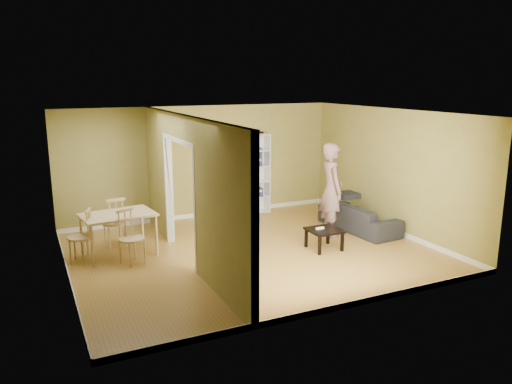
{
  "coord_description": "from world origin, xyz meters",
  "views": [
    {
      "loc": [
        -3.72,
        -8.12,
        3.19
      ],
      "look_at": [
        0.2,
        0.2,
        1.1
      ],
      "focal_mm": 35.0,
      "sensor_mm": 36.0,
      "label": 1
    }
  ],
  "objects_px": {
    "chair_near": "(132,237)",
    "chair_far": "(114,221)",
    "bookshelf": "(252,174)",
    "coffee_table": "(324,232)",
    "chair_left": "(80,236)",
    "sofa": "(359,213)",
    "dining_table": "(118,218)",
    "person": "(332,182)"
  },
  "relations": [
    {
      "from": "chair_left",
      "to": "chair_far",
      "type": "bearing_deg",
      "value": 151.86
    },
    {
      "from": "dining_table",
      "to": "chair_far",
      "type": "relative_size",
      "value": 1.28
    },
    {
      "from": "person",
      "to": "chair_near",
      "type": "distance_m",
      "value": 4.13
    },
    {
      "from": "sofa",
      "to": "bookshelf",
      "type": "bearing_deg",
      "value": 29.25
    },
    {
      "from": "coffee_table",
      "to": "dining_table",
      "type": "distance_m",
      "value": 3.86
    },
    {
      "from": "person",
      "to": "chair_near",
      "type": "bearing_deg",
      "value": 100.58
    },
    {
      "from": "bookshelf",
      "to": "chair_far",
      "type": "relative_size",
      "value": 1.94
    },
    {
      "from": "sofa",
      "to": "bookshelf",
      "type": "relative_size",
      "value": 1.02
    },
    {
      "from": "person",
      "to": "dining_table",
      "type": "xyz_separation_m",
      "value": [
        -4.2,
        0.63,
        -0.42
      ]
    },
    {
      "from": "dining_table",
      "to": "chair_far",
      "type": "height_order",
      "value": "chair_far"
    },
    {
      "from": "person",
      "to": "chair_far",
      "type": "height_order",
      "value": "person"
    },
    {
      "from": "bookshelf",
      "to": "chair_near",
      "type": "xyz_separation_m",
      "value": [
        -3.36,
        -2.27,
        -0.47
      ]
    },
    {
      "from": "coffee_table",
      "to": "chair_far",
      "type": "height_order",
      "value": "chair_far"
    },
    {
      "from": "sofa",
      "to": "dining_table",
      "type": "distance_m",
      "value": 5.01
    },
    {
      "from": "chair_far",
      "to": "dining_table",
      "type": "bearing_deg",
      "value": 80.82
    },
    {
      "from": "chair_far",
      "to": "chair_left",
      "type": "bearing_deg",
      "value": 35.38
    },
    {
      "from": "bookshelf",
      "to": "chair_left",
      "type": "bearing_deg",
      "value": -156.8
    },
    {
      "from": "sofa",
      "to": "coffee_table",
      "type": "xyz_separation_m",
      "value": [
        -1.37,
        -0.75,
        -0.04
      ]
    },
    {
      "from": "chair_far",
      "to": "bookshelf",
      "type": "bearing_deg",
      "value": -168.77
    },
    {
      "from": "person",
      "to": "chair_far",
      "type": "relative_size",
      "value": 2.3
    },
    {
      "from": "chair_left",
      "to": "chair_near",
      "type": "bearing_deg",
      "value": 77.98
    },
    {
      "from": "sofa",
      "to": "coffee_table",
      "type": "bearing_deg",
      "value": 115.2
    },
    {
      "from": "coffee_table",
      "to": "chair_near",
      "type": "bearing_deg",
      "value": 167.36
    },
    {
      "from": "sofa",
      "to": "person",
      "type": "relative_size",
      "value": 0.86
    },
    {
      "from": "dining_table",
      "to": "chair_near",
      "type": "relative_size",
      "value": 1.3
    },
    {
      "from": "coffee_table",
      "to": "chair_left",
      "type": "bearing_deg",
      "value": 163.47
    },
    {
      "from": "chair_near",
      "to": "person",
      "type": "bearing_deg",
      "value": -23.06
    },
    {
      "from": "bookshelf",
      "to": "coffee_table",
      "type": "distance_m",
      "value": 3.12
    },
    {
      "from": "bookshelf",
      "to": "chair_near",
      "type": "bearing_deg",
      "value": -145.9
    },
    {
      "from": "sofa",
      "to": "chair_near",
      "type": "height_order",
      "value": "chair_near"
    },
    {
      "from": "person",
      "to": "coffee_table",
      "type": "xyz_separation_m",
      "value": [
        -0.6,
        -0.7,
        -0.8
      ]
    },
    {
      "from": "person",
      "to": "chair_left",
      "type": "relative_size",
      "value": 2.36
    },
    {
      "from": "dining_table",
      "to": "chair_near",
      "type": "distance_m",
      "value": 0.61
    },
    {
      "from": "sofa",
      "to": "chair_near",
      "type": "bearing_deg",
      "value": 86.06
    },
    {
      "from": "bookshelf",
      "to": "dining_table",
      "type": "relative_size",
      "value": 1.51
    },
    {
      "from": "bookshelf",
      "to": "dining_table",
      "type": "xyz_separation_m",
      "value": [
        -3.48,
        -1.73,
        -0.25
      ]
    },
    {
      "from": "person",
      "to": "coffee_table",
      "type": "relative_size",
      "value": 3.83
    },
    {
      "from": "chair_near",
      "to": "chair_far",
      "type": "distance_m",
      "value": 1.13
    },
    {
      "from": "sofa",
      "to": "chair_far",
      "type": "height_order",
      "value": "chair_far"
    },
    {
      "from": "bookshelf",
      "to": "chair_far",
      "type": "bearing_deg",
      "value": -161.71
    },
    {
      "from": "chair_left",
      "to": "chair_far",
      "type": "xyz_separation_m",
      "value": [
        0.7,
        0.64,
        0.01
      ]
    },
    {
      "from": "person",
      "to": "chair_far",
      "type": "bearing_deg",
      "value": 85.57
    }
  ]
}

